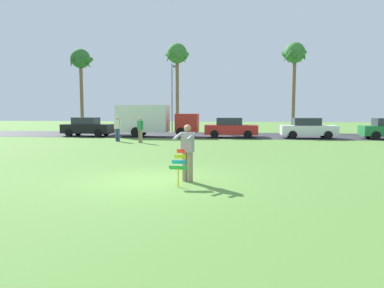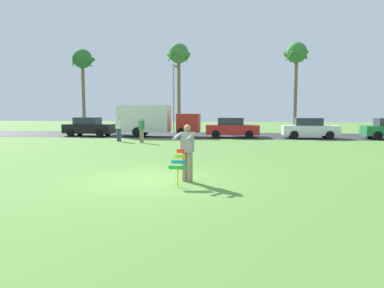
% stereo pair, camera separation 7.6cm
% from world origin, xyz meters
% --- Properties ---
extents(ground_plane, '(120.00, 120.00, 0.00)m').
position_xyz_m(ground_plane, '(0.00, 0.00, 0.00)').
color(ground_plane, '#568438').
extents(road_strip, '(120.00, 8.00, 0.01)m').
position_xyz_m(road_strip, '(0.00, 20.30, 0.01)').
color(road_strip, '#2D2D33').
rests_on(road_strip, ground).
extents(person_kite_flyer, '(0.66, 0.74, 1.73)m').
position_xyz_m(person_kite_flyer, '(1.09, -0.01, 0.95)').
color(person_kite_flyer, gray).
rests_on(person_kite_flyer, ground).
extents(kite_held, '(0.51, 0.64, 1.02)m').
position_xyz_m(kite_held, '(0.95, -0.64, 0.66)').
color(kite_held, red).
rests_on(kite_held, ground).
extents(parked_car_black, '(4.23, 1.89, 1.60)m').
position_xyz_m(parked_car_black, '(-10.24, 17.90, 0.77)').
color(parked_car_black, black).
rests_on(parked_car_black, ground).
extents(parked_truck_red_cab, '(6.75, 2.23, 2.62)m').
position_xyz_m(parked_truck_red_cab, '(-4.49, 17.90, 1.41)').
color(parked_truck_red_cab, '#B2231E').
rests_on(parked_truck_red_cab, ground).
extents(parked_car_red, '(4.20, 1.84, 1.60)m').
position_xyz_m(parked_car_red, '(1.96, 17.90, 0.77)').
color(parked_car_red, red).
rests_on(parked_car_red, ground).
extents(parked_car_white, '(4.20, 1.84, 1.60)m').
position_xyz_m(parked_car_white, '(7.97, 17.90, 0.77)').
color(parked_car_white, white).
rests_on(parked_car_white, ground).
extents(palm_tree_left_near, '(2.58, 2.71, 8.91)m').
position_xyz_m(palm_tree_left_near, '(-14.67, 26.38, 7.46)').
color(palm_tree_left_near, brown).
rests_on(palm_tree_left_near, ground).
extents(palm_tree_right_near, '(2.58, 2.71, 9.24)m').
position_xyz_m(palm_tree_right_near, '(-3.96, 26.44, 7.76)').
color(palm_tree_right_near, brown).
rests_on(palm_tree_right_near, ground).
extents(palm_tree_centre_far, '(2.58, 2.71, 9.15)m').
position_xyz_m(palm_tree_centre_far, '(8.17, 27.11, 7.68)').
color(palm_tree_centre_far, brown).
rests_on(palm_tree_centre_far, ground).
extents(streetlight_pole, '(0.24, 1.65, 7.00)m').
position_xyz_m(streetlight_pole, '(-4.31, 25.47, 4.00)').
color(streetlight_pole, '#9E9EA3').
rests_on(streetlight_pole, ground).
extents(person_walker_near, '(0.50, 0.38, 1.73)m').
position_xyz_m(person_walker_near, '(-3.98, 12.40, 0.93)').
color(person_walker_near, gray).
rests_on(person_walker_near, ground).
extents(person_walker_far, '(0.55, 0.31, 1.73)m').
position_xyz_m(person_walker_far, '(-5.88, 13.26, 0.93)').
color(person_walker_far, '#384772').
rests_on(person_walker_far, ground).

